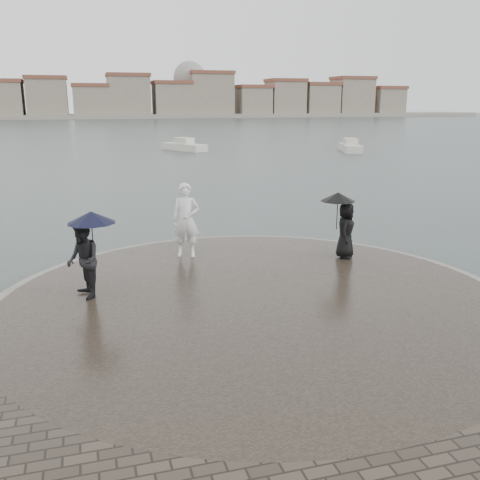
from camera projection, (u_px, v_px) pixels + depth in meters
name	position (u px, v px, depth m)	size (l,w,h in m)	color
ground	(316.00, 384.00, 9.45)	(400.00, 400.00, 0.00)	#2B3835
kerb_ring	(255.00, 306.00, 12.66)	(12.50, 12.50, 0.32)	gray
quay_tip	(255.00, 305.00, 12.66)	(11.90, 11.90, 0.36)	#2D261E
statue	(186.00, 220.00, 15.77)	(0.80, 0.53, 2.20)	white
visitor_left	(85.00, 250.00, 12.41)	(1.26, 1.18, 2.04)	black
visitor_right	(343.00, 221.00, 15.63)	(1.21, 1.09, 1.95)	black
far_skyline	(68.00, 99.00, 155.56)	(260.00, 20.00, 37.00)	gray
boats	(179.00, 152.00, 48.64)	(41.06, 16.32, 1.50)	beige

